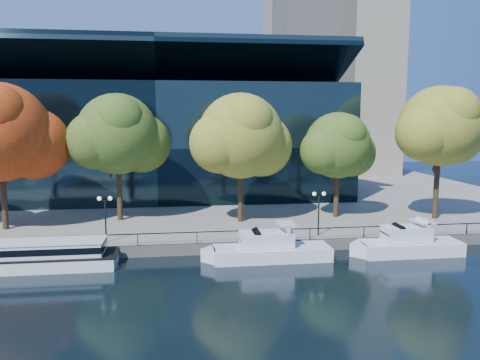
{
  "coord_description": "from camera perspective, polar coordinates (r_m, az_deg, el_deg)",
  "views": [
    {
      "loc": [
        -1.42,
        -36.05,
        11.77
      ],
      "look_at": [
        4.36,
        8.0,
        5.76
      ],
      "focal_mm": 35.0,
      "sensor_mm": 36.0,
      "label": 1
    }
  ],
  "objects": [
    {
      "name": "tree_5",
      "position": [
        53.36,
        23.36,
        5.85
      ],
      "size": [
        10.49,
        8.6,
        14.0
      ],
      "color": "black",
      "rests_on": "promenade"
    },
    {
      "name": "promenade",
      "position": [
        73.31,
        -6.27,
        -1.18
      ],
      "size": [
        90.0,
        67.08,
        1.0
      ],
      "color": "slate",
      "rests_on": "ground"
    },
    {
      "name": "cruiser_far",
      "position": [
        42.87,
        19.59,
        -7.29
      ],
      "size": [
        9.71,
        2.69,
        3.17
      ],
      "color": "white",
      "rests_on": "ground"
    },
    {
      "name": "cruiser_near",
      "position": [
        39.07,
        3.31,
        -8.36
      ],
      "size": [
        10.74,
        2.77,
        3.11
      ],
      "color": "white",
      "rests_on": "ground"
    },
    {
      "name": "ground",
      "position": [
        37.95,
        -5.04,
        -10.4
      ],
      "size": [
        160.0,
        160.0,
        0.0
      ],
      "primitive_type": "plane",
      "color": "black",
      "rests_on": "ground"
    },
    {
      "name": "tree_2",
      "position": [
        49.88,
        -14.52,
        5.24
      ],
      "size": [
        10.43,
        8.55,
        13.19
      ],
      "color": "black",
      "rests_on": "promenade"
    },
    {
      "name": "lamp_1",
      "position": [
        41.78,
        -16.13,
        -3.35
      ],
      "size": [
        1.26,
        0.36,
        4.03
      ],
      "color": "black",
      "rests_on": "promenade"
    },
    {
      "name": "tree_4",
      "position": [
        51.07,
        11.98,
        3.97
      ],
      "size": [
        8.83,
        7.24,
        11.28
      ],
      "color": "black",
      "rests_on": "promenade"
    },
    {
      "name": "tour_boat",
      "position": [
        40.24,
        -24.43,
        -8.32
      ],
      "size": [
        14.1,
        3.14,
        2.67
      ],
      "color": "silver",
      "rests_on": "ground"
    },
    {
      "name": "railing",
      "position": [
        40.53,
        -5.27,
        -6.37
      ],
      "size": [
        88.2,
        0.08,
        0.99
      ],
      "color": "black",
      "rests_on": "promenade"
    },
    {
      "name": "tree_1",
      "position": [
        49.59,
        -27.07,
        4.97
      ],
      "size": [
        11.72,
        9.61,
        14.02
      ],
      "color": "black",
      "rests_on": "promenade"
    },
    {
      "name": "convention_building",
      "position": [
        67.96,
        -9.67,
        4.84
      ],
      "size": [
        50.0,
        24.57,
        21.43
      ],
      "color": "black",
      "rests_on": "ground"
    },
    {
      "name": "tree_3",
      "position": [
        47.61,
        0.27,
        5.17
      ],
      "size": [
        10.87,
        8.91,
        13.2
      ],
      "color": "black",
      "rests_on": "promenade"
    },
    {
      "name": "office_tower",
      "position": [
        98.01,
        10.85,
        20.1
      ],
      "size": [
        22.5,
        22.5,
        65.9
      ],
      "color": "tan",
      "rests_on": "ground"
    },
    {
      "name": "lamp_2",
      "position": [
        43.16,
        9.59,
        -2.8
      ],
      "size": [
        1.26,
        0.36,
        4.03
      ],
      "color": "black",
      "rests_on": "promenade"
    }
  ]
}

